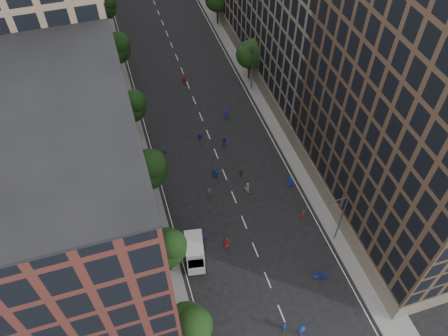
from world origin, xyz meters
The scene contains 34 objects.
ground centered at (0.00, 40.00, 0.00)m, with size 240.00×240.00×0.00m, color black.
sidewalk_left centered at (-12.00, 47.50, 0.07)m, with size 4.00×105.00×0.15m, color slate.
sidewalk_right centered at (12.00, 47.50, 0.07)m, with size 4.00×105.00×0.15m, color slate.
bldg_left_a centered at (-19.00, 11.00, 15.00)m, with size 14.00×22.00×30.00m, color #52241F.
bldg_left_b centered at (-19.00, 35.00, 17.00)m, with size 14.00×26.00×34.00m, color #91785F.
bldg_left_c centered at (-19.00, 58.00, 14.00)m, with size 14.00×20.00×28.00m, color #52241F.
bldg_right_a centered at (19.00, 15.00, 18.00)m, with size 14.00×30.00×36.00m, color #4C3829.
tree_left_0 centered at (-11.01, 3.85, 5.96)m, with size 5.20×5.20×8.83m.
tree_left_1 centered at (-11.02, 13.86, 5.55)m, with size 4.80×4.80×8.21m.
tree_left_2 centered at (-10.99, 25.83, 6.36)m, with size 5.60×5.60×9.45m.
tree_left_3 centered at (-11.02, 39.85, 5.82)m, with size 5.00×5.00×8.58m.
tree_left_4 centered at (-11.00, 55.84, 6.10)m, with size 5.40×5.40×9.08m.
tree_left_5 centered at (-11.02, 71.86, 5.68)m, with size 4.80×4.80×8.33m.
tree_right_a centered at (11.38, 47.85, 5.63)m, with size 5.00×5.00×8.39m.
streetlamp_near centered at (10.37, 12.00, 5.17)m, with size 2.64×0.22×9.06m.
streetlamp_far centered at (10.37, 45.00, 5.17)m, with size 2.64×0.22×9.06m.
cargo_van centered at (-7.78, 14.72, 1.44)m, with size 3.22×5.45×2.74m.
skater_1 centered at (-0.47, 2.69, 0.77)m, with size 0.56×0.37×1.54m, color navy.
skater_2 centered at (5.56, 7.43, 0.90)m, with size 0.88×0.68×1.80m, color #1739BC.
skater_3 centered at (1.21, 1.71, 0.85)m, with size 1.10×0.63×1.71m, color #142EA9.
skater_4 centered at (-6.14, 16.24, 0.84)m, with size 0.99×0.41×1.68m, color #123B97.
skater_5 centered at (6.53, 7.01, 0.81)m, with size 1.51×0.48×1.63m, color #13379D.
skater_6 centered at (-3.41, 15.06, 0.87)m, with size 0.85×0.55×1.73m, color maroon.
skater_7 centered at (7.91, 16.35, 0.84)m, with size 0.62×0.40×1.69m, color maroon.
skater_8 centered at (2.06, 22.83, 0.95)m, with size 0.93×0.72×1.91m, color silver.
skater_9 centered at (-3.35, 23.70, 0.81)m, with size 1.05×0.60×1.62m, color #3B3B40.
skater_10 centered at (2.14, 25.83, 0.84)m, with size 0.98×0.41×1.68m, color #1A5821.
skater_11 centered at (-1.50, 26.99, 0.83)m, with size 1.54×0.49×1.66m, color #1634B5.
skater_12 centered at (8.50, 22.19, 0.88)m, with size 0.86×0.56×1.76m, color #1625B5.
skater_13 centered at (-7.63, 33.92, 0.79)m, with size 0.58×0.38×1.58m, color blue.
skater_14 centered at (1.63, 32.52, 0.89)m, with size 0.87×0.68×1.79m, color #162BB2.
skater_15 centered at (3.88, 38.85, 0.87)m, with size 1.12×0.65×1.74m, color #141CA3.
skater_16 centered at (-1.65, 34.93, 0.78)m, with size 0.91×0.38×1.55m, color #1629B5.
skater_17 centered at (-0.56, 49.93, 0.79)m, with size 1.46×0.47×1.58m, color #A91C34.
Camera 1 is at (-12.66, -13.52, 49.76)m, focal length 35.00 mm.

